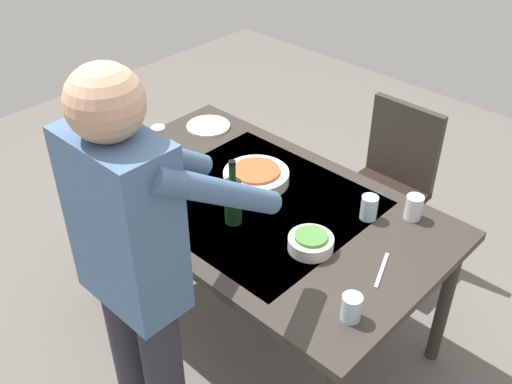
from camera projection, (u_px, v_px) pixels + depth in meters
The scene contains 14 objects.
ground_plane at pixel (256, 321), 3.02m from camera, with size 6.00×6.00×0.00m, color #66605B.
dining_table at pixel (256, 214), 2.62m from camera, with size 1.66×0.98×0.76m.
chair_near at pixel (390, 177), 3.15m from camera, with size 0.40×0.40×0.91m.
person_server at pixel (138, 273), 1.92m from camera, with size 0.42×0.61×1.69m.
wine_bottle at pixel (233, 200), 2.41m from camera, with size 0.07×0.07×0.30m.
wine_glass_left at pixel (159, 136), 2.84m from camera, with size 0.07×0.07×0.15m.
water_cup_near_left at pixel (414, 207), 2.46m from camera, with size 0.07×0.07×0.11m, color silver.
water_cup_near_right at pixel (351, 308), 2.00m from camera, with size 0.07×0.07×0.10m, color silver.
water_cup_far_left at pixel (369, 208), 2.46m from camera, with size 0.07×0.07×0.11m, color silver.
serving_bowl_pasta at pixel (256, 176), 2.69m from camera, with size 0.30×0.30×0.07m.
side_bowl_salad at pixel (311, 242), 2.31m from camera, with size 0.18×0.18×0.07m.
dinner_plate_near at pixel (208, 126), 3.12m from camera, with size 0.23×0.23×0.01m, color silver.
dinner_plate_far at pixel (109, 173), 2.76m from camera, with size 0.23×0.23×0.01m, color silver.
table_knife at pixel (382, 270), 2.22m from camera, with size 0.01×0.20×0.01m, color silver.
Camera 1 is at (-1.43, 1.51, 2.28)m, focal length 41.63 mm.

